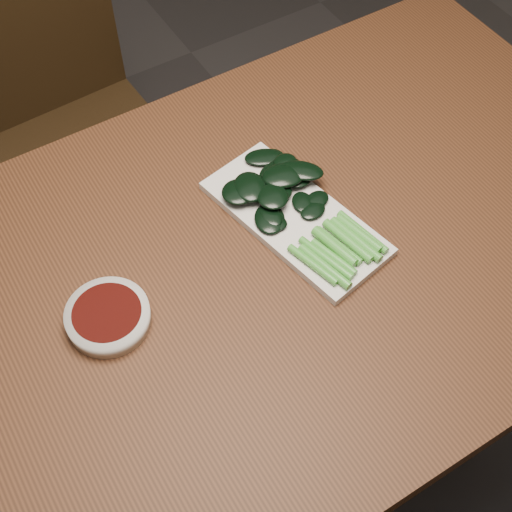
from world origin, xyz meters
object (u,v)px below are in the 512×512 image
object	(u,v)px
table	(252,289)
gai_lan	(288,199)
sauce_bowl	(108,317)
serving_plate	(295,218)
chair_far	(70,118)

from	to	relation	value
table	gai_lan	distance (m)	0.16
table	sauce_bowl	bearing A→B (deg)	174.89
sauce_bowl	serving_plate	distance (m)	0.33
gai_lan	chair_far	bearing A→B (deg)	103.35
sauce_bowl	table	bearing A→B (deg)	-5.11
chair_far	gai_lan	size ratio (longest dim) A/B	2.83
table	gai_lan	size ratio (longest dim) A/B	4.45
serving_plate	gai_lan	xyz separation A→B (m)	(0.00, 0.03, 0.02)
table	gai_lan	world-z (taller)	gai_lan
sauce_bowl	chair_far	bearing A→B (deg)	76.01
table	chair_far	bearing A→B (deg)	94.12
gai_lan	sauce_bowl	bearing A→B (deg)	-172.96
chair_far	serving_plate	world-z (taller)	chair_far
serving_plate	chair_far	bearing A→B (deg)	102.68
table	gai_lan	bearing A→B (deg)	30.28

